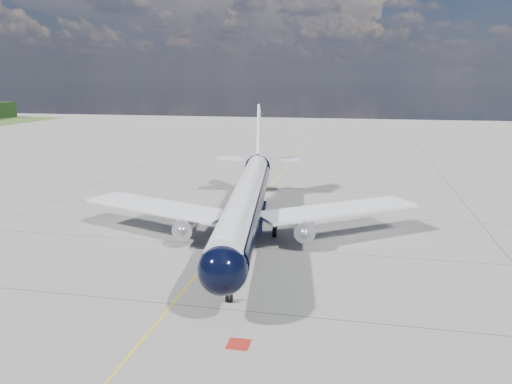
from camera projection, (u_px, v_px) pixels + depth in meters
ground at (258, 202)px, 74.14m from camera, size 320.00×320.00×0.00m
taxiway_centerline at (251, 211)px, 69.37m from camera, size 0.16×160.00×0.01m
red_marking at (239, 344)px, 34.62m from camera, size 1.60×1.60×0.01m
main_airliner at (247, 199)px, 57.55m from camera, size 39.93×48.97×14.16m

